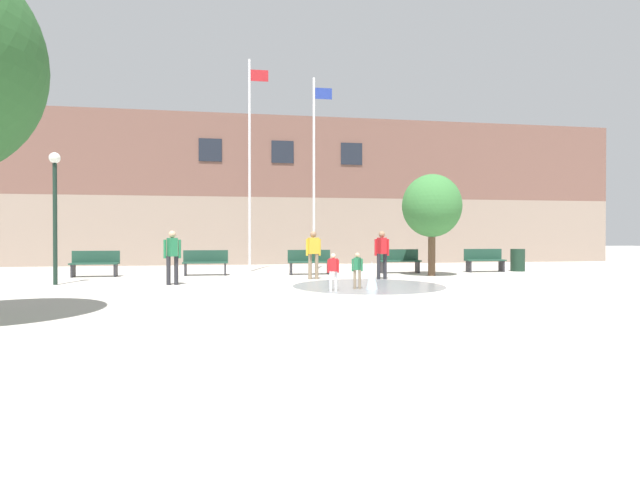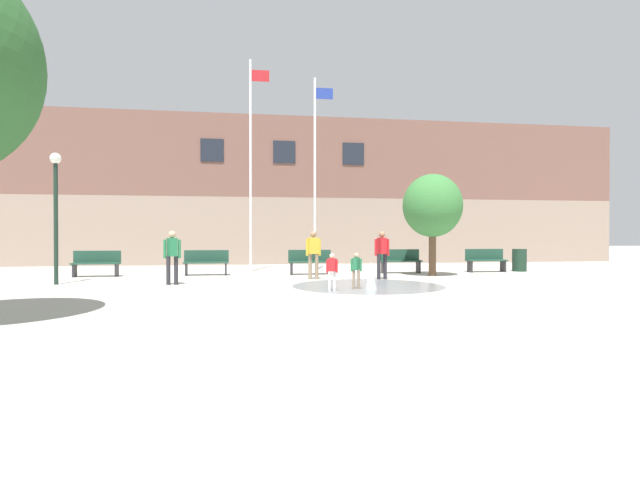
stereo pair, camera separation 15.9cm
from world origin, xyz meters
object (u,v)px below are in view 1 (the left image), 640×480
object	(u,v)px
teen_by_trashcan	(172,253)
trash_can	(518,260)
lamp_post_left_lane	(55,198)
park_bench_near_trashcan	(484,260)
street_tree_near_building	(432,206)
park_bench_far_left	(95,263)
child_in_fountain	(357,268)
child_with_pink_shirt	(333,269)
adult_near_bench	(313,251)
park_bench_center	(310,262)
park_bench_under_right_flagpole	(399,261)
flagpole_right	(315,168)
adult_watching	(382,251)
flagpole_left	(250,159)
park_bench_left_of_flagpoles	(206,262)

from	to	relation	value
teen_by_trashcan	trash_can	bearing A→B (deg)	-105.55
lamp_post_left_lane	trash_can	size ratio (longest dim) A/B	4.32
park_bench_near_trashcan	street_tree_near_building	distance (m)	3.75
park_bench_far_left	child_in_fountain	size ratio (longest dim) A/B	1.62
child_with_pink_shirt	adult_near_bench	bearing A→B (deg)	119.20
adult_near_bench	lamp_post_left_lane	bearing A→B (deg)	167.71
park_bench_center	park_bench_under_right_flagpole	distance (m)	3.53
park_bench_center	teen_by_trashcan	xyz separation A→B (m)	(-4.53, -3.15, 0.45)
park_bench_far_left	park_bench_near_trashcan	world-z (taller)	same
adult_near_bench	flagpole_right	xyz separation A→B (m)	(0.64, 3.84, 3.25)
park_bench_center	adult_watching	bearing A→B (deg)	-48.10
park_bench_center	park_bench_near_trashcan	distance (m)	7.03
child_with_pink_shirt	flagpole_right	distance (m)	8.26
street_tree_near_building	lamp_post_left_lane	bearing A→B (deg)	-174.22
child_in_fountain	adult_near_bench	xyz separation A→B (m)	(-0.72, 3.16, 0.35)
park_bench_far_left	teen_by_trashcan	world-z (taller)	teen_by_trashcan
trash_can	park_bench_far_left	bearing A→B (deg)	-179.76
adult_watching	trash_can	bearing A→B (deg)	102.74
trash_can	street_tree_near_building	xyz separation A→B (m)	(-4.32, -1.60, 2.05)
park_bench_under_right_flagpole	flagpole_right	world-z (taller)	flagpole_right
flagpole_left	street_tree_near_building	size ratio (longest dim) A/B	2.33
park_bench_far_left	flagpole_right	world-z (taller)	flagpole_right
lamp_post_left_lane	adult_watching	bearing A→B (deg)	1.31
flagpole_left	street_tree_near_building	distance (m)	7.38
flagpole_left	park_bench_under_right_flagpole	bearing A→B (deg)	-16.75
child_in_fountain	park_bench_under_right_flagpole	bearing A→B (deg)	-172.07
child_with_pink_shirt	flagpole_right	size ratio (longest dim) A/B	0.13
park_bench_left_of_flagpoles	flagpole_right	distance (m)	5.87
child_with_pink_shirt	street_tree_near_building	distance (m)	6.41
park_bench_left_of_flagpoles	street_tree_near_building	bearing A→B (deg)	-10.99
park_bench_near_trashcan	child_in_fountain	world-z (taller)	child_in_fountain
park_bench_far_left	street_tree_near_building	size ratio (longest dim) A/B	0.44
teen_by_trashcan	trash_can	xyz separation A→B (m)	(13.08, 3.43, -0.48)
park_bench_left_of_flagpoles	street_tree_near_building	distance (m)	8.41
park_bench_far_left	adult_watching	size ratio (longest dim) A/B	1.01
park_bench_far_left	lamp_post_left_lane	distance (m)	3.47
flagpole_left	park_bench_left_of_flagpoles	bearing A→B (deg)	-135.66
flagpole_right	street_tree_near_building	bearing A→B (deg)	-40.22
adult_near_bench	lamp_post_left_lane	xyz separation A→B (m)	(-7.76, -0.56, 1.61)
park_bench_left_of_flagpoles	lamp_post_left_lane	size ratio (longest dim) A/B	0.41
park_bench_left_of_flagpoles	adult_near_bench	xyz separation A→B (m)	(3.62, -2.22, 0.45)
park_bench_near_trashcan	flagpole_right	xyz separation A→B (m)	(-6.55, 1.72, 3.70)
park_bench_left_of_flagpoles	lamp_post_left_lane	distance (m)	5.40
park_bench_under_right_flagpole	child_in_fountain	world-z (taller)	child_in_fountain
park_bench_under_right_flagpole	park_bench_far_left	bearing A→B (deg)	179.68
park_bench_under_right_flagpole	flagpole_left	bearing A→B (deg)	163.25
child_in_fountain	flagpole_right	xyz separation A→B (m)	(-0.07, 7.00, 3.60)
adult_watching	flagpole_left	xyz separation A→B (m)	(-4.21, 4.18, 3.55)
park_bench_far_left	flagpole_left	bearing A→B (deg)	16.77
child_in_fountain	teen_by_trashcan	world-z (taller)	teen_by_trashcan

